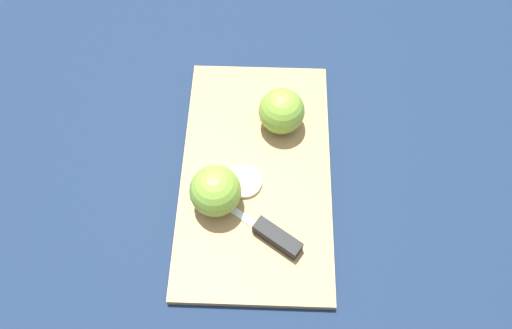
{
  "coord_description": "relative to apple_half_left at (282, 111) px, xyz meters",
  "views": [
    {
      "loc": [
        0.38,
        0.07,
        0.73
      ],
      "look_at": [
        0.0,
        0.0,
        0.03
      ],
      "focal_mm": 35.0,
      "sensor_mm": 36.0,
      "label": 1
    }
  ],
  "objects": [
    {
      "name": "knife",
      "position": [
        0.21,
        0.02,
        -0.03
      ],
      "size": [
        0.09,
        0.17,
        0.02
      ],
      "rotation": [
        0.0,
        0.0,
        -2.03
      ],
      "color": "silver",
      "rests_on": "cutting_board"
    },
    {
      "name": "apple_half_right",
      "position": [
        0.16,
        -0.08,
        0.0
      ],
      "size": [
        0.08,
        0.08,
        0.08
      ],
      "rotation": [
        0.0,
        0.0,
        4.54
      ],
      "color": "olive",
      "rests_on": "cutting_board"
    },
    {
      "name": "ground_plane",
      "position": [
        0.1,
        -0.03,
        -0.05
      ],
      "size": [
        4.0,
        4.0,
        0.0
      ],
      "primitive_type": "plane",
      "color": "#14233D"
    },
    {
      "name": "apple_slice",
      "position": [
        0.12,
        -0.04,
        -0.03
      ],
      "size": [
        0.06,
        0.06,
        0.01
      ],
      "color": "beige",
      "rests_on": "cutting_board"
    },
    {
      "name": "apple_half_left",
      "position": [
        0.0,
        0.0,
        0.0
      ],
      "size": [
        0.08,
        0.08,
        0.08
      ],
      "rotation": [
        0.0,
        0.0,
        2.3
      ],
      "color": "olive",
      "rests_on": "cutting_board"
    },
    {
      "name": "cutting_board",
      "position": [
        0.1,
        -0.03,
        -0.05
      ],
      "size": [
        0.47,
        0.3,
        0.01
      ],
      "color": "#A37A4C",
      "rests_on": "ground_plane"
    }
  ]
}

